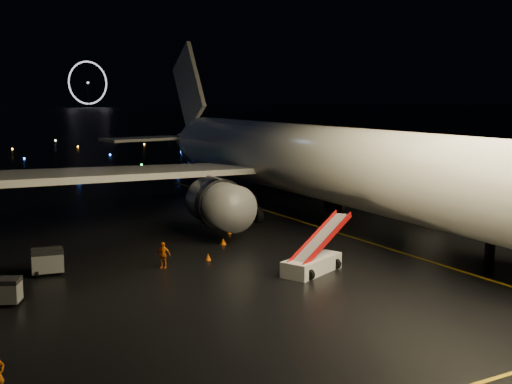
# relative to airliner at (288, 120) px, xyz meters

# --- Properties ---
(lane_centre) EXTENTS (0.25, 80.00, 0.02)m
(lane_centre) POSITION_rel_airliner_xyz_m (-0.94, -11.88, -9.45)
(lane_centre) COLOR gold
(lane_centre) RESTS_ON ground
(airliner) EXTENTS (68.52, 65.28, 18.91)m
(airliner) POSITION_rel_airliner_xyz_m (0.00, 0.00, 0.00)
(airliner) COLOR white
(airliner) RESTS_ON ground
(belt_loader) EXTENTS (7.18, 4.65, 3.40)m
(belt_loader) POSITION_rel_airliner_xyz_m (-10.00, -19.47, -7.75)
(belt_loader) COLOR silver
(belt_loader) RESTS_ON ground
(crew_c) EXTENTS (1.10, 1.04, 1.83)m
(crew_c) POSITION_rel_airliner_xyz_m (-18.33, -13.57, -8.54)
(crew_c) COLOR orange
(crew_c) RESTS_ON ground
(safety_cone_0) EXTENTS (0.47, 0.47, 0.47)m
(safety_cone_0) POSITION_rel_airliner_xyz_m (-14.71, -13.09, -9.22)
(safety_cone_0) COLOR #E95400
(safety_cone_0) RESTS_ON ground
(safety_cone_1) EXTENTS (0.50, 0.50, 0.44)m
(safety_cone_1) POSITION_rel_airliner_xyz_m (-9.38, -5.80, -9.24)
(safety_cone_1) COLOR #E95400
(safety_cone_1) RESTS_ON ground
(safety_cone_2) EXTENTS (0.57, 0.57, 0.53)m
(safety_cone_2) POSITION_rel_airliner_xyz_m (-11.59, -9.15, -9.19)
(safety_cone_2) COLOR #E95400
(safety_cone_2) RESTS_ON ground
(ferris_wheel) EXTENTS (49.33, 16.80, 52.00)m
(ferris_wheel) POSITION_rel_airliner_xyz_m (157.06, 693.12, 16.54)
(ferris_wheel) COLOR black
(ferris_wheel) RESTS_ON ground
(taxiway_lights) EXTENTS (164.00, 92.00, 0.36)m
(taxiway_lights) POSITION_rel_airliner_xyz_m (-12.94, 79.12, -9.28)
(taxiway_lights) COLOR black
(taxiway_lights) RESTS_ON ground
(baggage_cart_0) EXTENTS (2.22, 1.72, 1.72)m
(baggage_cart_0) POSITION_rel_airliner_xyz_m (-25.62, -11.37, -8.60)
(baggage_cart_0) COLOR gray
(baggage_cart_0) RESTS_ON ground
(baggage_cart_1) EXTENTS (2.17, 1.90, 1.54)m
(baggage_cart_1) POSITION_rel_airliner_xyz_m (-29.07, -16.68, -8.69)
(baggage_cart_1) COLOR gray
(baggage_cart_1) RESTS_ON ground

